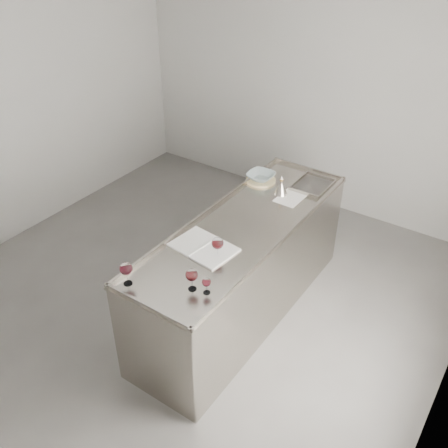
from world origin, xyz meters
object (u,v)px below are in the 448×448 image
Objects in this scene: wine_glass_left at (126,269)px; wine_glass_small at (206,283)px; notebook at (204,247)px; wine_funnel at (281,188)px; wine_glass_middle at (192,275)px; wine_glass_right at (218,244)px; counter at (243,269)px; ceramic_bowl at (261,176)px.

wine_glass_small is at bearing 24.52° from wine_glass_left.
wine_funnel reaches higher than notebook.
wine_glass_right is at bearing 98.97° from wine_glass_middle.
notebook is at bearing 117.15° from wine_glass_middle.
counter is 14.14× the size of wine_glass_middle.
wine_glass_left is 0.68m from notebook.
notebook is (0.19, 0.64, -0.12)m from wine_glass_left.
ceramic_bowl is (-0.41, 1.60, -0.07)m from wine_glass_middle.
wine_glass_left reaches higher than wine_glass_small.
ceramic_bowl is (0.00, 1.81, -0.08)m from wine_glass_left.
wine_glass_middle is 0.50m from notebook.
wine_glass_small is at bearing -80.82° from wine_funnel.
wine_glass_left reaches higher than wine_glass_right.
wine_glass_right is at bearing 60.22° from wine_glass_left.
wine_glass_middle is 1.35× the size of wine_glass_small.
wine_glass_small reaches higher than counter.
counter is at bearing 105.66° from wine_glass_small.
wine_funnel is at bearing 90.00° from counter.
wine_funnel is at bearing 92.20° from notebook.
wine_glass_right is at bearing 114.35° from wine_glass_small.
counter is 1.04m from wine_glass_small.
wine_glass_middle is 1.65m from ceramic_bowl.
wine_glass_small is (0.11, 0.02, -0.03)m from wine_glass_middle.
wine_glass_middle is at bearing 27.14° from wine_glass_left.
wine_glass_left reaches higher than counter.
ceramic_bowl is at bearing 108.05° from wine_glass_small.
wine_glass_right is 1.25m from ceramic_bowl.
wine_glass_left reaches higher than wine_glass_middle.
ceramic_bowl is at bearing 104.31° from wine_glass_middle.
ceramic_bowl is at bearing 110.75° from counter.
wine_funnel reaches higher than wine_glass_right.
wine_glass_left is 1.81m from ceramic_bowl.
ceramic_bowl is (-0.19, 1.17, 0.04)m from notebook.
notebook is at bearing 128.81° from wine_glass_small.
wine_glass_right reaches higher than notebook.
counter is at bearing 98.36° from wine_glass_right.
notebook is 2.03× the size of ceramic_bowl.
wine_glass_right is 1.40× the size of wine_glass_small.
counter is at bearing 75.72° from wine_glass_left.
ceramic_bowl is (-0.51, 1.57, -0.04)m from wine_glass_small.
wine_glass_small is (0.24, -0.85, 0.56)m from counter.
wine_glass_left is at bearing -99.18° from wine_funnel.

